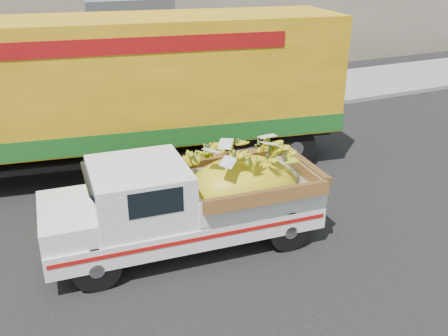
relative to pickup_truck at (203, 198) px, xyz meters
name	(u,v)px	position (x,y,z in m)	size (l,w,h in m)	color
ground	(162,238)	(-0.70, 0.47, -0.95)	(100.00, 100.00, 0.00)	black
curb	(96,138)	(-0.70, 6.60, -0.87)	(60.00, 0.25, 0.15)	gray
sidewalk	(82,118)	(-0.70, 8.70, -0.88)	(60.00, 4.00, 0.14)	gray
pickup_truck	(203,198)	(0.00, 0.00, 0.00)	(5.17, 2.27, 1.76)	black
semi_trailer	(100,90)	(-0.90, 4.14, 1.17)	(12.07, 4.46, 3.80)	black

